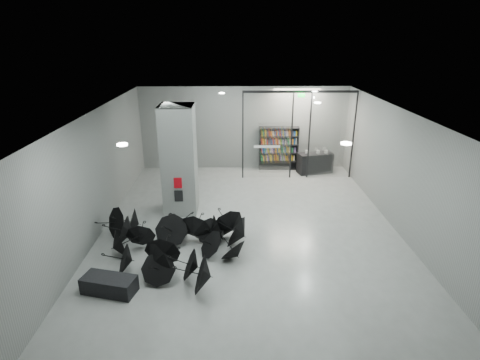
{
  "coord_description": "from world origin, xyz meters",
  "views": [
    {
      "loc": [
        -0.53,
        -11.26,
        6.25
      ],
      "look_at": [
        -0.3,
        1.5,
        1.4
      ],
      "focal_mm": 28.66,
      "sensor_mm": 36.0,
      "label": 1
    }
  ],
  "objects_px": {
    "bookshelf": "(279,148)",
    "column": "(179,160)",
    "bench": "(109,285)",
    "umbrella_cluster": "(177,245)",
    "shop_counter": "(315,163)"
  },
  "relations": [
    {
      "from": "bench",
      "to": "umbrella_cluster",
      "type": "relative_size",
      "value": 0.26
    },
    {
      "from": "bench",
      "to": "umbrella_cluster",
      "type": "distance_m",
      "value": 2.38
    },
    {
      "from": "umbrella_cluster",
      "to": "bench",
      "type": "bearing_deg",
      "value": -129.47
    },
    {
      "from": "shop_counter",
      "to": "umbrella_cluster",
      "type": "distance_m",
      "value": 9.18
    },
    {
      "from": "bench",
      "to": "shop_counter",
      "type": "distance_m",
      "value": 11.56
    },
    {
      "from": "shop_counter",
      "to": "umbrella_cluster",
      "type": "height_order",
      "value": "umbrella_cluster"
    },
    {
      "from": "bookshelf",
      "to": "shop_counter",
      "type": "bearing_deg",
      "value": -16.52
    },
    {
      "from": "bookshelf",
      "to": "umbrella_cluster",
      "type": "bearing_deg",
      "value": -113.36
    },
    {
      "from": "umbrella_cluster",
      "to": "column",
      "type": "bearing_deg",
      "value": 94.72
    },
    {
      "from": "column",
      "to": "bench",
      "type": "xyz_separation_m",
      "value": [
        -1.26,
        -4.94,
        -1.78
      ]
    },
    {
      "from": "bench",
      "to": "bookshelf",
      "type": "bearing_deg",
      "value": 74.99
    },
    {
      "from": "bookshelf",
      "to": "bench",
      "type": "bearing_deg",
      "value": -116.1
    },
    {
      "from": "bookshelf",
      "to": "column",
      "type": "bearing_deg",
      "value": -128.17
    },
    {
      "from": "column",
      "to": "bookshelf",
      "type": "distance_m",
      "value": 6.4
    },
    {
      "from": "bench",
      "to": "column",
      "type": "bearing_deg",
      "value": 90.06
    }
  ]
}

